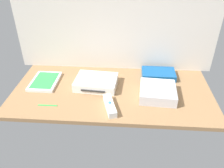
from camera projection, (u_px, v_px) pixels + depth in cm
name	position (u px, v px, depth cm)	size (l,w,h in cm)	color
ground_plane	(112.00, 92.00, 116.54)	(100.00, 48.00, 2.00)	#936D47
back_wall	(115.00, 13.00, 119.43)	(110.00, 1.20, 64.00)	silver
game_console	(96.00, 82.00, 118.64)	(22.16, 17.71, 4.40)	white
mini_computer	(158.00, 92.00, 110.40)	(18.09, 18.09, 5.30)	silver
game_case	(45.00, 81.00, 122.16)	(13.82, 19.16, 1.56)	white
network_router	(158.00, 74.00, 126.74)	(18.10, 12.51, 3.40)	#145193
remote_wand	(109.00, 106.00, 103.28)	(7.53, 15.22, 3.40)	white
stylus_pen	(48.00, 105.00, 105.56)	(0.70, 0.70, 9.00)	green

